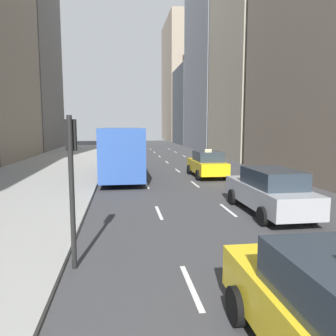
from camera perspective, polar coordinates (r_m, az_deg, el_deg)
sidewalk_left at (r=26.16m, az=-19.92°, el=-0.38°), size 8.00×66.00×0.15m
lane_markings at (r=22.04m, az=3.00°, el=-1.48°), size 5.72×56.00×0.01m
building_row_right at (r=42.65m, az=11.74°, el=22.47°), size 6.00×88.55×35.77m
taxi_lead at (r=21.88m, az=6.81°, el=0.72°), size 2.02×4.40×1.87m
sedan_black_near at (r=13.17m, az=17.27°, el=-3.81°), size 2.02×4.98×1.76m
city_bus at (r=22.71m, az=-8.10°, el=3.24°), size 2.80×11.61×3.25m
traffic_light_pole at (r=7.88m, az=-16.45°, el=0.13°), size 0.24×0.42×3.60m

